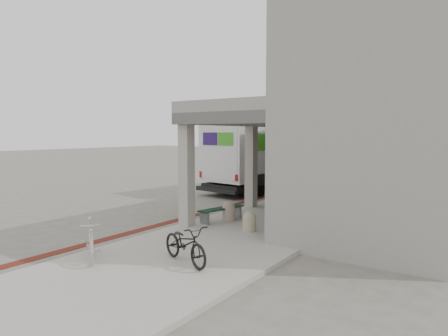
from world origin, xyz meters
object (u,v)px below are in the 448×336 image
Objects in this scene: fedex_truck at (267,155)px; bicycle_cream at (91,239)px; bicycle_black at (185,244)px; bench at (221,211)px; utility_cabinet at (342,193)px.

fedex_truck is 13.69m from bicycle_cream.
fedex_truck is 5.01× the size of bicycle_black.
bicycle_cream is at bearing 136.53° from bicycle_black.
bicycle_black reaches higher than bench.
bench is 5.17m from bicycle_cream.
fedex_truck is at bearing 144.09° from utility_cabinet.
fedex_truck is 5.44× the size of bicycle_cream.
fedex_truck is 4.59× the size of bench.
bench is at bearing 43.59° from bicycle_black.
fedex_truck reaches higher than bench.
bench is at bearing -64.08° from fedex_truck.
fedex_truck is 6.11m from utility_cabinet.
bicycle_cream is (-1.99, -1.04, 0.02)m from bicycle_black.
fedex_truck is at bearing 39.55° from bicycle_black.
bicycle_black is at bearing -98.59° from utility_cabinet.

